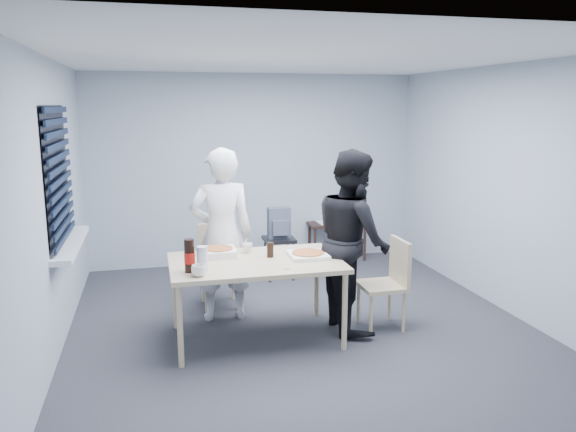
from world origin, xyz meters
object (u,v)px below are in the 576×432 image
object	(u,v)px
side_table	(337,228)
soda_bottle	(190,256)
stool	(279,246)
mug_a	(199,271)
chair_far	(219,259)
mug_b	(247,248)
person_black	(352,240)
chair_right	(390,277)
dining_table	(256,267)
backpack	(279,223)
person_white	(222,235)

from	to	relation	value
side_table	soda_bottle	xyz separation A→B (m)	(-2.25, -2.67, 0.44)
stool	mug_a	xyz separation A→B (m)	(-1.19, -2.16, 0.39)
chair_far	mug_b	world-z (taller)	chair_far
person_black	soda_bottle	xyz separation A→B (m)	(-1.59, -0.30, 0.02)
stool	mug_a	bearing A→B (deg)	-118.76
chair_right	mug_b	world-z (taller)	chair_right
mug_a	mug_b	distance (m)	0.84
side_table	soda_bottle	bearing A→B (deg)	-130.03
mug_b	chair_far	bearing A→B (deg)	104.41
dining_table	chair_right	xyz separation A→B (m)	(1.34, -0.03, -0.19)
backpack	mug_a	bearing A→B (deg)	-125.72
mug_a	stool	bearing A→B (deg)	61.24
person_white	mug_b	distance (m)	0.38
side_table	person_black	bearing A→B (deg)	-105.42
person_black	backpack	xyz separation A→B (m)	(-0.34, 1.71, -0.17)
chair_right	person_white	bearing A→B (deg)	157.96
side_table	mug_b	bearing A→B (deg)	-127.57
dining_table	soda_bottle	size ratio (longest dim) A/B	5.41
person_black	mug_b	size ratio (longest dim) A/B	17.70
chair_right	mug_a	bearing A→B (deg)	-170.03
person_white	mug_b	world-z (taller)	person_white
person_white	side_table	size ratio (longest dim) A/B	2.17
person_white	chair_right	bearing A→B (deg)	157.96
chair_far	soda_bottle	world-z (taller)	soda_bottle
person_white	mug_a	bearing A→B (deg)	71.76
chair_right	mug_b	distance (m)	1.43
person_white	backpack	xyz separation A→B (m)	(0.87, 1.18, -0.17)
person_white	stool	size ratio (longest dim) A/B	3.35
dining_table	backpack	size ratio (longest dim) A/B	4.04
chair_right	stool	xyz separation A→B (m)	(-0.70, 1.83, -0.09)
person_black	mug_b	world-z (taller)	person_black
backpack	mug_b	world-z (taller)	backpack
chair_far	person_white	world-z (taller)	person_white
chair_right	mug_b	size ratio (longest dim) A/B	8.90
person_black	mug_a	distance (m)	1.59
side_table	soda_bottle	world-z (taller)	soda_bottle
side_table	backpack	size ratio (longest dim) A/B	2.10
stool	person_black	bearing A→B (deg)	-78.73
chair_far	mug_a	bearing A→B (deg)	-103.13
stool	side_table	bearing A→B (deg)	33.08
chair_right	soda_bottle	bearing A→B (deg)	-174.31
mug_b	soda_bottle	distance (m)	0.79
chair_right	stool	world-z (taller)	chair_right
chair_right	side_table	size ratio (longest dim) A/B	1.09
person_white	soda_bottle	size ratio (longest dim) A/B	6.10
mug_a	mug_b	bearing A→B (deg)	51.31
backpack	soda_bottle	bearing A→B (deg)	-128.65
backpack	mug_b	size ratio (longest dim) A/B	3.89
chair_right	person_black	world-z (taller)	person_black
chair_far	mug_a	world-z (taller)	chair_far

